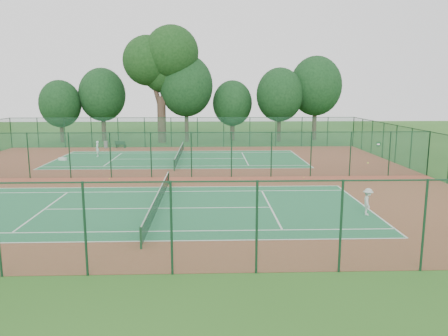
{
  "coord_description": "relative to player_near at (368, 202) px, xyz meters",
  "views": [
    {
      "loc": [
        2.92,
        -33.09,
        6.66
      ],
      "look_at": [
        3.87,
        -4.98,
        1.6
      ],
      "focal_mm": 35.0,
      "sensor_mm": 36.0,
      "label": 1
    }
  ],
  "objects": [
    {
      "name": "kit_bag",
      "position": [
        -22.45,
        19.16,
        -0.6
      ],
      "size": [
        0.82,
        0.49,
        0.29
      ],
      "primitive_type": "cube",
      "rotation": [
        0.0,
        0.0,
        -0.28
      ],
      "color": "silver",
      "rests_on": "red_pad"
    },
    {
      "name": "big_tree",
      "position": [
        -14.4,
        33.68,
        9.52
      ],
      "size": [
        9.45,
        6.91,
        14.51
      ],
      "color": "#3A291F",
      "rests_on": "ground"
    },
    {
      "name": "fence_east",
      "position": [
        8.62,
        10.73,
        1.01
      ],
      "size": [
        0.09,
        36.0,
        3.5
      ],
      "rotation": [
        0.0,
        0.0,
        1.57
      ],
      "color": "#1B5234",
      "rests_on": "ground"
    },
    {
      "name": "tennis_net_near",
      "position": [
        -11.38,
        1.73,
        -0.21
      ],
      "size": [
        0.1,
        12.9,
        0.97
      ],
      "color": "#13351C",
      "rests_on": "ground"
    },
    {
      "name": "court_far",
      "position": [
        -11.38,
        19.73,
        -0.74
      ],
      "size": [
        23.77,
        10.97,
        0.01
      ],
      "primitive_type": "cube",
      "color": "#21693C",
      "rests_on": "red_pad"
    },
    {
      "name": "fence_divider",
      "position": [
        -11.38,
        10.73,
        1.01
      ],
      "size": [
        40.0,
        0.09,
        3.5
      ],
      "color": "#184930",
      "rests_on": "ground"
    },
    {
      "name": "ground",
      "position": [
        -11.38,
        10.73,
        -0.75
      ],
      "size": [
        120.0,
        120.0,
        0.0
      ],
      "primitive_type": "plane",
      "color": "#27551A",
      "rests_on": "ground"
    },
    {
      "name": "player_near",
      "position": [
        0.0,
        0.0,
        0.0
      ],
      "size": [
        0.78,
        1.06,
        1.47
      ],
      "primitive_type": "imported",
      "rotation": [
        0.0,
        0.0,
        1.3
      ],
      "color": "silver",
      "rests_on": "court_near"
    },
    {
      "name": "fence_south",
      "position": [
        -11.38,
        -7.27,
        1.01
      ],
      "size": [
        40.0,
        0.09,
        3.5
      ],
      "color": "#1A4E2E",
      "rests_on": "ground"
    },
    {
      "name": "stray_ball_a",
      "position": [
        -6.17,
        9.77,
        -0.71
      ],
      "size": [
        0.06,
        0.06,
        0.06
      ],
      "primitive_type": "sphere",
      "color": "#C5DE33",
      "rests_on": "red_pad"
    },
    {
      "name": "trash_bin",
      "position": [
        -20.41,
        28.06,
        -0.33
      ],
      "size": [
        0.6,
        0.6,
        0.83
      ],
      "primitive_type": "cylinder",
      "rotation": [
        0.0,
        0.0,
        0.39
      ],
      "color": "gray",
      "rests_on": "red_pad"
    },
    {
      "name": "stray_ball_b",
      "position": [
        -1.26,
        10.1,
        -0.71
      ],
      "size": [
        0.07,
        0.07,
        0.07
      ],
      "primitive_type": "sphere",
      "color": "#C0CF30",
      "rests_on": "red_pad"
    },
    {
      "name": "tennis_net_far",
      "position": [
        -11.38,
        19.73,
        -0.21
      ],
      "size": [
        0.1,
        12.9,
        0.97
      ],
      "color": "#163D22",
      "rests_on": "ground"
    },
    {
      "name": "fence_north",
      "position": [
        -11.38,
        28.73,
        1.01
      ],
      "size": [
        40.0,
        0.09,
        3.5
      ],
      "color": "#1A5033",
      "rests_on": "ground"
    },
    {
      "name": "court_near",
      "position": [
        -11.38,
        1.73,
        -0.74
      ],
      "size": [
        23.77,
        10.97,
        0.01
      ],
      "primitive_type": "cube",
      "color": "#206841",
      "rests_on": "red_pad"
    },
    {
      "name": "player_far",
      "position": [
        -19.75,
        21.61,
        0.05
      ],
      "size": [
        0.49,
        0.64,
        1.57
      ],
      "primitive_type": "imported",
      "rotation": [
        0.0,
        0.0,
        -1.36
      ],
      "color": "white",
      "rests_on": "court_far"
    },
    {
      "name": "red_pad",
      "position": [
        -11.38,
        10.73,
        -0.75
      ],
      "size": [
        40.0,
        36.0,
        0.01
      ],
      "primitive_type": "cube",
      "color": "brown",
      "rests_on": "ground"
    },
    {
      "name": "evergreen_row",
      "position": [
        -10.88,
        34.98,
        -0.75
      ],
      "size": [
        39.0,
        5.0,
        12.0
      ],
      "primitive_type": null,
      "color": "black",
      "rests_on": "ground"
    },
    {
      "name": "bench",
      "position": [
        -18.78,
        28.17,
        -0.33
      ],
      "size": [
        1.35,
        0.71,
        0.8
      ],
      "rotation": [
        0.0,
        0.0,
        -0.27
      ],
      "color": "black",
      "rests_on": "red_pad"
    },
    {
      "name": "stray_ball_c",
      "position": [
        -16.04,
        10.13,
        -0.71
      ],
      "size": [
        0.07,
        0.07,
        0.07
      ],
      "primitive_type": "sphere",
      "color": "#D7E635",
      "rests_on": "red_pad"
    }
  ]
}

